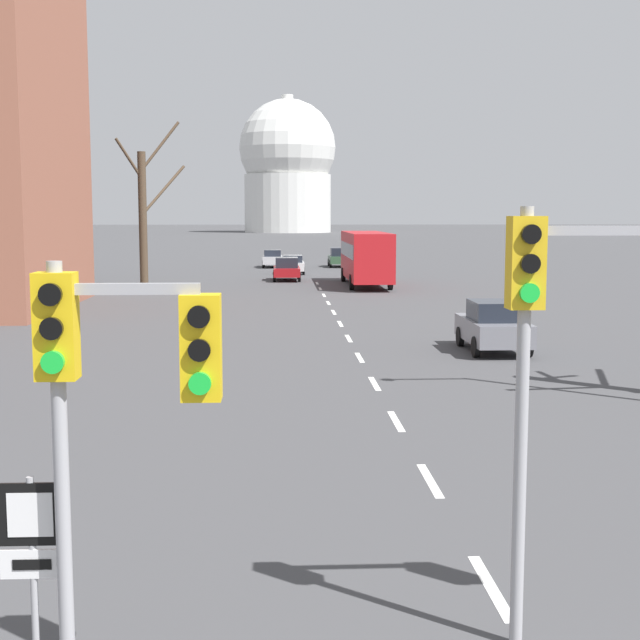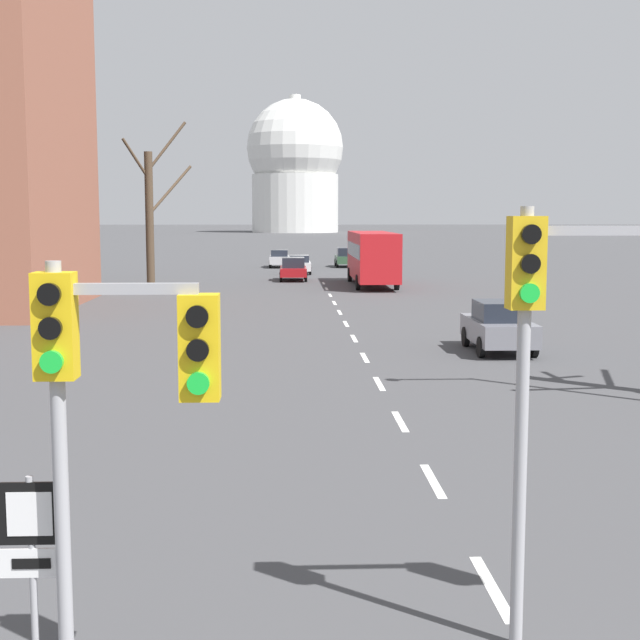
{
  "view_description": "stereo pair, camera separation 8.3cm",
  "coord_description": "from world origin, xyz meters",
  "px_view_note": "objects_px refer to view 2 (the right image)",
  "views": [
    {
      "loc": [
        -2.65,
        -4.0,
        4.64
      ],
      "look_at": [
        -2.2,
        5.52,
        3.51
      ],
      "focal_mm": 50.0,
      "sensor_mm": 36.0,
      "label": 1
    },
    {
      "loc": [
        -2.56,
        -4.01,
        4.64
      ],
      "look_at": [
        -2.2,
        5.52,
        3.51
      ],
      "focal_mm": 50.0,
      "sensor_mm": 36.0,
      "label": 2
    }
  ],
  "objects_px": {
    "sedan_far_right": "(299,264)",
    "traffic_signal_near_left": "(109,378)",
    "sedan_near_left": "(279,258)",
    "sedan_far_left": "(346,257)",
    "sedan_near_right": "(293,269)",
    "route_sign_post": "(32,552)",
    "traffic_signal_centre_tall": "(589,317)",
    "city_bus": "(372,254)",
    "sedan_mid_centre": "(499,326)"
  },
  "relations": [
    {
      "from": "sedan_near_left",
      "to": "route_sign_post",
      "type": "bearing_deg",
      "value": -91.5
    },
    {
      "from": "traffic_signal_centre_tall",
      "to": "sedan_near_left",
      "type": "bearing_deg",
      "value": 93.04
    },
    {
      "from": "sedan_mid_centre",
      "to": "sedan_far_right",
      "type": "height_order",
      "value": "sedan_mid_centre"
    },
    {
      "from": "traffic_signal_near_left",
      "to": "route_sign_post",
      "type": "bearing_deg",
      "value": 168.13
    },
    {
      "from": "city_bus",
      "to": "sedan_far_right",
      "type": "bearing_deg",
      "value": 110.85
    },
    {
      "from": "traffic_signal_near_left",
      "to": "sedan_far_left",
      "type": "height_order",
      "value": "traffic_signal_near_left"
    },
    {
      "from": "traffic_signal_centre_tall",
      "to": "sedan_near_right",
      "type": "xyz_separation_m",
      "value": [
        -2.61,
        53.55,
        -2.75
      ]
    },
    {
      "from": "traffic_signal_centre_tall",
      "to": "city_bus",
      "type": "distance_m",
      "value": 48.83
    },
    {
      "from": "sedan_far_right",
      "to": "sedan_mid_centre",
      "type": "bearing_deg",
      "value": -81.31
    },
    {
      "from": "traffic_signal_centre_tall",
      "to": "sedan_far_left",
      "type": "xyz_separation_m",
      "value": [
        2.17,
        69.73,
        -2.73
      ]
    },
    {
      "from": "sedan_far_left",
      "to": "sedan_far_right",
      "type": "distance_m",
      "value": 9.93
    },
    {
      "from": "route_sign_post",
      "to": "sedan_near_right",
      "type": "distance_m",
      "value": 54.58
    },
    {
      "from": "sedan_near_left",
      "to": "city_bus",
      "type": "bearing_deg",
      "value": -73.33
    },
    {
      "from": "traffic_signal_near_left",
      "to": "sedan_far_right",
      "type": "height_order",
      "value": "traffic_signal_near_left"
    },
    {
      "from": "route_sign_post",
      "to": "city_bus",
      "type": "xyz_separation_m",
      "value": [
        8.05,
        49.69,
        0.55
      ]
    },
    {
      "from": "sedan_near_left",
      "to": "sedan_far_left",
      "type": "xyz_separation_m",
      "value": [
        5.86,
        0.29,
        0.05
      ]
    },
    {
      "from": "sedan_far_left",
      "to": "sedan_far_right",
      "type": "bearing_deg",
      "value": -115.2
    },
    {
      "from": "sedan_far_right",
      "to": "sedan_near_left",
      "type": "bearing_deg",
      "value": 100.61
    },
    {
      "from": "traffic_signal_centre_tall",
      "to": "sedan_far_left",
      "type": "relative_size",
      "value": 1.13
    },
    {
      "from": "traffic_signal_centre_tall",
      "to": "sedan_far_left",
      "type": "distance_m",
      "value": 69.82
    },
    {
      "from": "sedan_near_right",
      "to": "sedan_far_left",
      "type": "height_order",
      "value": "sedan_far_left"
    },
    {
      "from": "traffic_signal_near_left",
      "to": "route_sign_post",
      "type": "distance_m",
      "value": 1.87
    },
    {
      "from": "route_sign_post",
      "to": "sedan_mid_centre",
      "type": "distance_m",
      "value": 23.58
    },
    {
      "from": "route_sign_post",
      "to": "sedan_near_right",
      "type": "relative_size",
      "value": 0.53
    },
    {
      "from": "sedan_near_right",
      "to": "sedan_far_right",
      "type": "bearing_deg",
      "value": 85.64
    },
    {
      "from": "sedan_near_right",
      "to": "sedan_far_left",
      "type": "distance_m",
      "value": 16.87
    },
    {
      "from": "sedan_near_right",
      "to": "city_bus",
      "type": "relative_size",
      "value": 0.39
    },
    {
      "from": "route_sign_post",
      "to": "city_bus",
      "type": "distance_m",
      "value": 50.34
    },
    {
      "from": "traffic_signal_centre_tall",
      "to": "sedan_far_left",
      "type": "height_order",
      "value": "traffic_signal_centre_tall"
    },
    {
      "from": "traffic_signal_near_left",
      "to": "sedan_far_left",
      "type": "distance_m",
      "value": 71.23
    },
    {
      "from": "sedan_far_right",
      "to": "traffic_signal_near_left",
      "type": "bearing_deg",
      "value": -92.48
    },
    {
      "from": "sedan_near_right",
      "to": "sedan_far_right",
      "type": "xyz_separation_m",
      "value": [
        0.55,
        7.19,
        -0.08
      ]
    },
    {
      "from": "traffic_signal_near_left",
      "to": "sedan_far_right",
      "type": "bearing_deg",
      "value": 87.52
    },
    {
      "from": "traffic_signal_near_left",
      "to": "route_sign_post",
      "type": "xyz_separation_m",
      "value": [
        -0.8,
        0.17,
        -1.68
      ]
    },
    {
      "from": "traffic_signal_near_left",
      "to": "city_bus",
      "type": "relative_size",
      "value": 0.39
    },
    {
      "from": "sedan_mid_centre",
      "to": "sedan_far_right",
      "type": "relative_size",
      "value": 0.98
    },
    {
      "from": "sedan_near_left",
      "to": "city_bus",
      "type": "distance_m",
      "value": 21.64
    },
    {
      "from": "traffic_signal_near_left",
      "to": "sedan_mid_centre",
      "type": "relative_size",
      "value": 1.04
    },
    {
      "from": "sedan_far_left",
      "to": "sedan_near_right",
      "type": "bearing_deg",
      "value": -106.45
    },
    {
      "from": "sedan_far_right",
      "to": "city_bus",
      "type": "relative_size",
      "value": 0.39
    },
    {
      "from": "traffic_signal_centre_tall",
      "to": "city_bus",
      "type": "bearing_deg",
      "value": 87.06
    },
    {
      "from": "city_bus",
      "to": "sedan_mid_centre",
      "type": "bearing_deg",
      "value": -86.81
    },
    {
      "from": "traffic_signal_near_left",
      "to": "sedan_far_left",
      "type": "bearing_deg",
      "value": 84.43
    },
    {
      "from": "traffic_signal_near_left",
      "to": "route_sign_post",
      "type": "relative_size",
      "value": 1.9
    },
    {
      "from": "sedan_near_left",
      "to": "sedan_near_right",
      "type": "xyz_separation_m",
      "value": [
        1.08,
        -15.89,
        0.03
      ]
    },
    {
      "from": "traffic_signal_near_left",
      "to": "sedan_far_right",
      "type": "distance_m",
      "value": 61.97
    },
    {
      "from": "route_sign_post",
      "to": "city_bus",
      "type": "bearing_deg",
      "value": 80.8
    },
    {
      "from": "route_sign_post",
      "to": "sedan_far_left",
      "type": "height_order",
      "value": "route_sign_post"
    },
    {
      "from": "sedan_near_left",
      "to": "sedan_far_right",
      "type": "height_order",
      "value": "sedan_near_left"
    },
    {
      "from": "sedan_far_right",
      "to": "city_bus",
      "type": "height_order",
      "value": "city_bus"
    }
  ]
}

